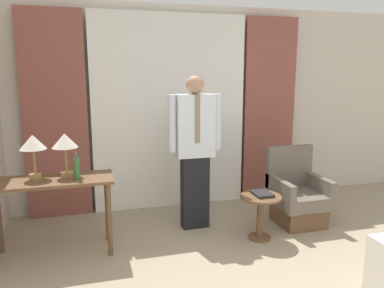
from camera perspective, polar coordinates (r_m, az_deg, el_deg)
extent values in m
cube|color=beige|center=(5.14, -3.63, 5.56)|extent=(10.00, 0.06, 2.70)
cube|color=white|center=(5.02, -3.31, 4.74)|extent=(2.06, 0.06, 2.58)
cube|color=brown|center=(4.92, -20.12, 3.96)|extent=(0.77, 0.06, 2.58)
cube|color=brown|center=(5.52, 11.66, 5.10)|extent=(0.77, 0.06, 2.58)
cube|color=brown|center=(3.96, -20.71, -5.27)|extent=(1.20, 0.49, 0.03)
cylinder|color=brown|center=(3.90, -12.48, -11.19)|extent=(0.05, 0.05, 0.76)
cylinder|color=brown|center=(4.24, -12.78, -9.36)|extent=(0.05, 0.05, 0.76)
cylinder|color=#9E7F47|center=(4.06, -22.73, -4.51)|extent=(0.12, 0.12, 0.04)
cylinder|color=#9E7F47|center=(4.03, -22.89, -2.50)|extent=(0.02, 0.02, 0.25)
cone|color=silver|center=(3.99, -23.10, 0.27)|extent=(0.26, 0.26, 0.14)
cylinder|color=#9E7F47|center=(4.03, -18.52, -4.33)|extent=(0.12, 0.12, 0.04)
cylinder|color=#9E7F47|center=(4.00, -18.64, -2.30)|extent=(0.02, 0.02, 0.25)
cone|color=silver|center=(3.96, -18.82, 0.50)|extent=(0.26, 0.26, 0.14)
cylinder|color=#336638|center=(3.84, -17.13, -3.64)|extent=(0.06, 0.06, 0.22)
cylinder|color=#336638|center=(3.81, -17.25, -1.63)|extent=(0.02, 0.02, 0.06)
cube|color=black|center=(4.47, 0.43, -7.31)|extent=(0.32, 0.17, 0.86)
cube|color=silver|center=(4.29, 0.45, 2.79)|extent=(0.44, 0.20, 0.72)
cube|color=#847556|center=(4.18, 0.85, 3.81)|extent=(0.06, 0.01, 0.54)
cylinder|color=silver|center=(4.22, -3.05, 3.12)|extent=(0.10, 0.10, 0.65)
cylinder|color=silver|center=(4.36, 3.83, 3.38)|extent=(0.10, 0.10, 0.65)
sphere|color=tan|center=(4.25, 0.46, 9.00)|extent=(0.21, 0.21, 0.21)
cube|color=brown|center=(4.83, 15.85, -10.23)|extent=(0.51, 0.52, 0.24)
cube|color=#665B51|center=(4.77, 15.98, -7.99)|extent=(0.60, 0.62, 0.16)
cube|color=#665B51|center=(4.89, 14.55, -3.27)|extent=(0.60, 0.10, 0.52)
cube|color=#665B51|center=(4.59, 13.30, -6.38)|extent=(0.08, 0.62, 0.18)
cube|color=#665B51|center=(4.85, 18.73, -5.70)|extent=(0.08, 0.62, 0.18)
cylinder|color=brown|center=(4.38, 10.22, -13.79)|extent=(0.25, 0.25, 0.02)
cylinder|color=brown|center=(4.29, 10.33, -11.07)|extent=(0.07, 0.07, 0.47)
cylinder|color=brown|center=(4.21, 10.45, -7.92)|extent=(0.46, 0.46, 0.03)
cube|color=black|center=(4.22, 10.62, -7.44)|extent=(0.19, 0.25, 0.03)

